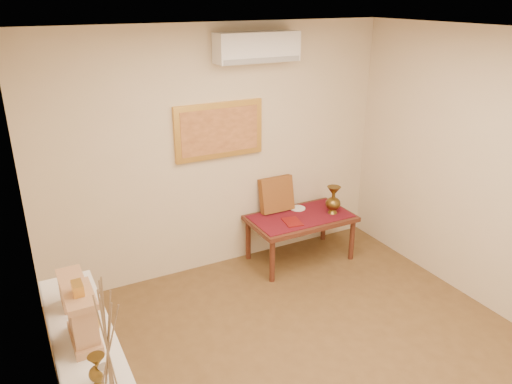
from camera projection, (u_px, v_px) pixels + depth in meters
floor at (334, 383)px, 4.07m from camera, size 4.50×4.50×0.00m
ceiling at (359, 39)px, 3.07m from camera, size 4.50×4.50×0.00m
wall_back at (219, 152)px, 5.42m from camera, size 4.00×0.02×2.70m
wall_left at (48, 311)px, 2.71m from camera, size 0.02×4.50×2.70m
white_vase at (111, 375)px, 2.12m from camera, size 0.18×0.18×0.94m
candlestick at (106, 384)px, 2.56m from camera, size 0.11×0.11×0.23m
brass_urn_small at (97, 366)px, 2.68m from camera, size 0.10×0.10×0.23m
table_cloth at (301, 216)px, 5.78m from camera, size 1.14×0.59×0.01m
brass_urn_tall at (333, 197)px, 5.79m from camera, size 0.18×0.18×0.40m
plate at (298, 208)px, 5.97m from camera, size 0.18×0.18×0.01m
menu at (292, 222)px, 5.62m from camera, size 0.22×0.28×0.01m
cushion at (276, 194)px, 5.85m from camera, size 0.41×0.18×0.42m
mantel_clock at (82, 317)px, 2.99m from camera, size 0.17×0.36×0.41m
wooden_chest at (72, 289)px, 3.36m from camera, size 0.16×0.21×0.24m
low_table at (301, 222)px, 5.81m from camera, size 1.20×0.70×0.55m
painting at (219, 130)px, 5.31m from camera, size 1.00×0.06×0.60m
ac_unit at (257, 47)px, 5.08m from camera, size 0.90×0.25×0.30m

